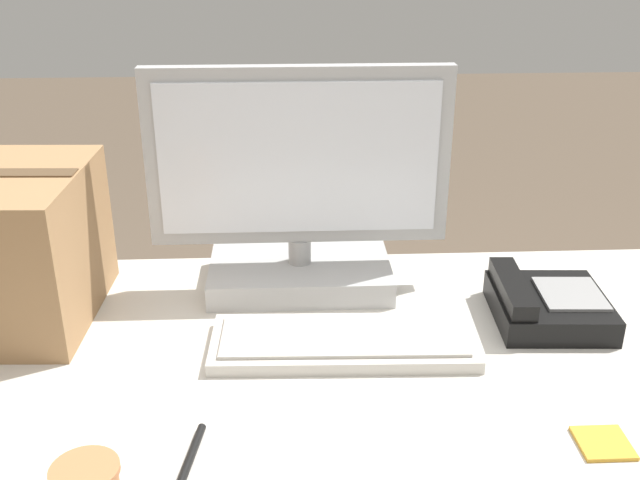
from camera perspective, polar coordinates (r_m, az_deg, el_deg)
The scene contains 5 objects.
monitor at distance 1.42m, azimuth -1.60°, elevation 2.79°, with size 0.56×0.22×0.43m.
keyboard at distance 1.28m, azimuth 1.79°, elevation -7.76°, with size 0.45×0.18×0.03m.
desk_phone at distance 1.42m, azimuth 16.82°, elevation -4.71°, with size 0.21×0.22×0.08m.
pen_marker at distance 1.07m, azimuth -9.78°, elevation -15.84°, with size 0.03×0.12×0.01m.
sticky_note_pad at distance 1.15m, azimuth 20.77°, elevation -14.27°, with size 0.07×0.07×0.01m.
Camera 1 is at (-0.01, -1.01, 1.44)m, focal length 42.00 mm.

